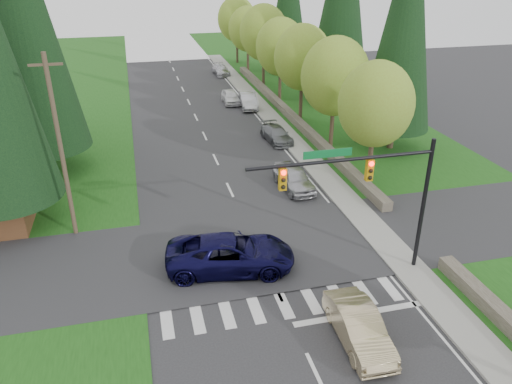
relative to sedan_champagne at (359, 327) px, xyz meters
name	(u,v)px	position (x,y,z in m)	size (l,w,h in m)	color
ground	(307,355)	(-2.23, -0.25, -0.74)	(120.00, 120.00, 0.00)	#28282B
grass_east	(378,149)	(10.77, 19.75, -0.71)	(14.00, 110.00, 0.06)	#1B4D14
grass_west	(31,182)	(-15.23, 19.75, -0.71)	(14.00, 110.00, 0.06)	#1B4D14
cross_street	(258,249)	(-2.23, 7.75, -0.74)	(120.00, 8.00, 0.10)	#28282B
sidewalk_east	(298,146)	(4.67, 21.75, -0.67)	(1.80, 80.00, 0.13)	gray
curb_east	(288,147)	(3.82, 21.75, -0.67)	(0.20, 80.00, 0.13)	gray
stone_wall_north	(288,113)	(6.37, 29.75, -0.39)	(0.70, 40.00, 0.70)	#4C4438
traffic_signal	(371,182)	(2.14, 4.24, 4.25)	(8.70, 0.37, 6.80)	black
utility_pole	(61,148)	(-11.73, 11.75, 4.41)	(1.60, 0.24, 10.00)	#473828
decid_tree_0	(376,104)	(6.97, 13.75, 4.86)	(4.80, 4.80, 8.37)	#38281C
decid_tree_1	(335,77)	(7.07, 20.75, 5.06)	(5.20, 5.20, 8.80)	#38281C
decid_tree_2	(303,57)	(6.87, 27.75, 5.19)	(5.00, 5.00, 8.82)	#38281C
decid_tree_3	(281,47)	(6.97, 34.75, 4.93)	(5.00, 5.00, 8.55)	#38281C
decid_tree_4	(264,33)	(7.07, 41.75, 5.33)	(5.40, 5.40, 9.18)	#38281C
decid_tree_5	(248,29)	(6.87, 48.75, 4.80)	(4.80, 4.80, 8.30)	#38281C
decid_tree_6	(237,19)	(6.97, 55.75, 5.13)	(5.20, 5.20, 8.86)	#38281C
conifer_w_c	(18,4)	(-14.23, 21.75, 10.56)	(6.46, 6.46, 20.80)	#38281C
conifer_w_e	(6,12)	(-16.23, 27.75, 9.56)	(5.78, 5.78, 18.80)	#38281C
conifer_e_a	(405,20)	(11.77, 19.75, 9.05)	(5.44, 5.44, 17.80)	#38281C
sedan_champagne	(359,327)	(0.00, 0.00, 0.00)	(1.56, 4.47, 1.47)	#C8B285
suv_navy	(230,254)	(-3.98, 6.30, 0.14)	(2.91, 6.31, 1.75)	#0C0A33
parked_car_a	(294,178)	(1.97, 14.49, 0.02)	(1.78, 4.42, 1.51)	#B0B0B5
parked_car_b	(277,134)	(3.37, 23.47, -0.11)	(1.75, 4.30, 1.25)	slate
parked_car_c	(248,100)	(3.37, 33.69, 0.00)	(1.56, 4.48, 1.48)	#ABABB0
parked_car_d	(231,97)	(1.97, 35.75, -0.06)	(1.59, 3.95, 1.35)	white
parked_car_e	(221,70)	(3.37, 48.98, -0.12)	(1.72, 4.24, 1.23)	silver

